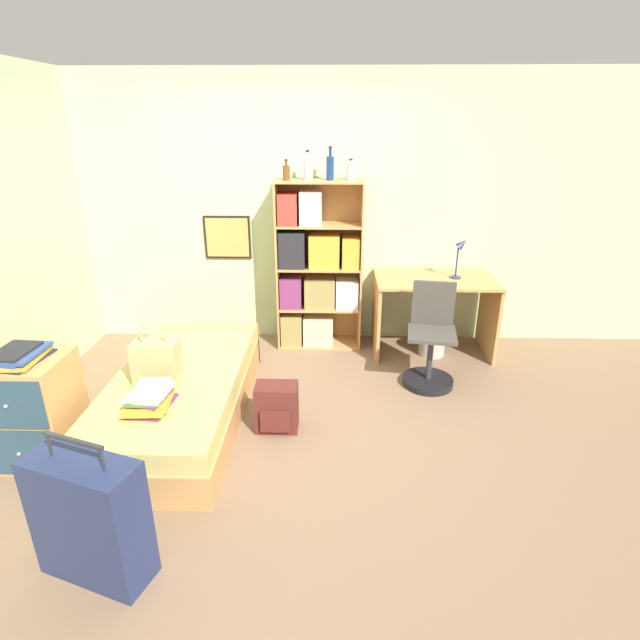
{
  "coord_description": "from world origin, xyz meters",
  "views": [
    {
      "loc": [
        0.42,
        -3.29,
        2.16
      ],
      "look_at": [
        0.33,
        0.2,
        0.75
      ],
      "focal_mm": 28.0,
      "sensor_mm": 36.0,
      "label": 1
    }
  ],
  "objects_px": {
    "bottle_green": "(286,172)",
    "backpack": "(277,408)",
    "book_stack_on_bed": "(150,398)",
    "desk_lamp": "(461,251)",
    "desk_chair": "(430,352)",
    "bottle_clear": "(330,167)",
    "waste_bin": "(432,340)",
    "handbag": "(156,361)",
    "desk": "(434,302)",
    "magazine_pile_on_dresser": "(19,356)",
    "bookcase": "(314,272)",
    "bottle_brown": "(308,169)",
    "bottle_blue": "(351,172)",
    "suitcase": "(90,519)",
    "bed": "(181,395)",
    "dresser": "(34,410)"
  },
  "relations": [
    {
      "from": "bottle_green",
      "to": "backpack",
      "type": "bearing_deg",
      "value": -89.05
    },
    {
      "from": "book_stack_on_bed",
      "to": "desk_lamp",
      "type": "relative_size",
      "value": 0.96
    },
    {
      "from": "desk_chair",
      "to": "book_stack_on_bed",
      "type": "bearing_deg",
      "value": -151.81
    },
    {
      "from": "bottle_clear",
      "to": "waste_bin",
      "type": "xyz_separation_m",
      "value": [
        1.01,
        -0.22,
        -1.61
      ]
    },
    {
      "from": "handbag",
      "to": "desk",
      "type": "relative_size",
      "value": 0.41
    },
    {
      "from": "magazine_pile_on_dresser",
      "to": "bottle_clear",
      "type": "height_order",
      "value": "bottle_clear"
    },
    {
      "from": "bookcase",
      "to": "desk",
      "type": "bearing_deg",
      "value": -7.5
    },
    {
      "from": "waste_bin",
      "to": "bottle_brown",
      "type": "bearing_deg",
      "value": 169.45
    },
    {
      "from": "bottle_blue",
      "to": "suitcase",
      "type": "bearing_deg",
      "value": -115.2
    },
    {
      "from": "bottle_brown",
      "to": "bottle_blue",
      "type": "bearing_deg",
      "value": -1.2
    },
    {
      "from": "desk_lamp",
      "to": "desk_chair",
      "type": "relative_size",
      "value": 0.45
    },
    {
      "from": "bookcase",
      "to": "waste_bin",
      "type": "xyz_separation_m",
      "value": [
        1.16,
        -0.22,
        -0.62
      ]
    },
    {
      "from": "desk_chair",
      "to": "handbag",
      "type": "bearing_deg",
      "value": -160.56
    },
    {
      "from": "magazine_pile_on_dresser",
      "to": "desk",
      "type": "distance_m",
      "value": 3.45
    },
    {
      "from": "magazine_pile_on_dresser",
      "to": "desk",
      "type": "relative_size",
      "value": 0.34
    },
    {
      "from": "bottle_green",
      "to": "desk_chair",
      "type": "bearing_deg",
      "value": -30.85
    },
    {
      "from": "magazine_pile_on_dresser",
      "to": "desk_lamp",
      "type": "height_order",
      "value": "desk_lamp"
    },
    {
      "from": "suitcase",
      "to": "desk_chair",
      "type": "height_order",
      "value": "desk_chair"
    },
    {
      "from": "backpack",
      "to": "waste_bin",
      "type": "bearing_deg",
      "value": 43.52
    },
    {
      "from": "book_stack_on_bed",
      "to": "waste_bin",
      "type": "bearing_deg",
      "value": 37.4
    },
    {
      "from": "bookcase",
      "to": "desk_chair",
      "type": "relative_size",
      "value": 1.85
    },
    {
      "from": "bottle_brown",
      "to": "bottle_clear",
      "type": "xyz_separation_m",
      "value": [
        0.2,
        -0.01,
        0.01
      ]
    },
    {
      "from": "suitcase",
      "to": "handbag",
      "type": "bearing_deg",
      "value": 93.53
    },
    {
      "from": "suitcase",
      "to": "bottle_clear",
      "type": "bearing_deg",
      "value": 67.95
    },
    {
      "from": "bottle_green",
      "to": "bed",
      "type": "bearing_deg",
      "value": -118.27
    },
    {
      "from": "bed",
      "to": "handbag",
      "type": "relative_size",
      "value": 4.33
    },
    {
      "from": "bed",
      "to": "desk_chair",
      "type": "distance_m",
      "value": 2.1
    },
    {
      "from": "bottle_brown",
      "to": "waste_bin",
      "type": "height_order",
      "value": "bottle_brown"
    },
    {
      "from": "bottle_blue",
      "to": "desk",
      "type": "relative_size",
      "value": 0.17
    },
    {
      "from": "dresser",
      "to": "book_stack_on_bed",
      "type": "bearing_deg",
      "value": 1.86
    },
    {
      "from": "desk_lamp",
      "to": "magazine_pile_on_dresser",
      "type": "bearing_deg",
      "value": -150.54
    },
    {
      "from": "bottle_brown",
      "to": "bottle_clear",
      "type": "height_order",
      "value": "bottle_clear"
    },
    {
      "from": "suitcase",
      "to": "backpack",
      "type": "relative_size",
      "value": 2.23
    },
    {
      "from": "bed",
      "to": "waste_bin",
      "type": "distance_m",
      "value": 2.44
    },
    {
      "from": "bottle_brown",
      "to": "desk_lamp",
      "type": "distance_m",
      "value": 1.6
    },
    {
      "from": "dresser",
      "to": "bottle_clear",
      "type": "xyz_separation_m",
      "value": [
        1.94,
        1.9,
        1.38
      ]
    },
    {
      "from": "bottle_brown",
      "to": "desk_lamp",
      "type": "xyz_separation_m",
      "value": [
        1.42,
        -0.14,
        -0.72
      ]
    },
    {
      "from": "book_stack_on_bed",
      "to": "desk_lamp",
      "type": "xyz_separation_m",
      "value": [
        2.38,
        1.74,
        0.57
      ]
    },
    {
      "from": "magazine_pile_on_dresser",
      "to": "backpack",
      "type": "relative_size",
      "value": 1.07
    },
    {
      "from": "desk_lamp",
      "to": "bottle_blue",
      "type": "bearing_deg",
      "value": 172.47
    },
    {
      "from": "book_stack_on_bed",
      "to": "desk",
      "type": "xyz_separation_m",
      "value": [
        2.17,
        1.73,
        0.07
      ]
    },
    {
      "from": "handbag",
      "to": "desk_chair",
      "type": "bearing_deg",
      "value": 19.44
    },
    {
      "from": "handbag",
      "to": "bottle_clear",
      "type": "relative_size",
      "value": 1.55
    },
    {
      "from": "bookcase",
      "to": "bottle_green",
      "type": "height_order",
      "value": "bottle_green"
    },
    {
      "from": "book_stack_on_bed",
      "to": "desk_chair",
      "type": "bearing_deg",
      "value": 28.19
    },
    {
      "from": "handbag",
      "to": "waste_bin",
      "type": "distance_m",
      "value": 2.63
    },
    {
      "from": "backpack",
      "to": "suitcase",
      "type": "bearing_deg",
      "value": -120.87
    },
    {
      "from": "book_stack_on_bed",
      "to": "bottle_brown",
      "type": "bearing_deg",
      "value": 63.18
    },
    {
      "from": "bed",
      "to": "bottle_blue",
      "type": "relative_size",
      "value": 10.52
    },
    {
      "from": "bottle_blue",
      "to": "desk_lamp",
      "type": "distance_m",
      "value": 1.25
    }
  ]
}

